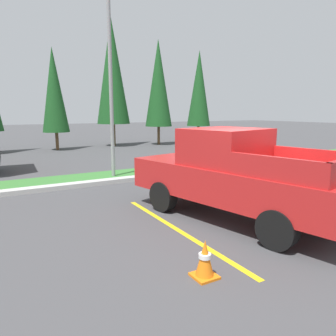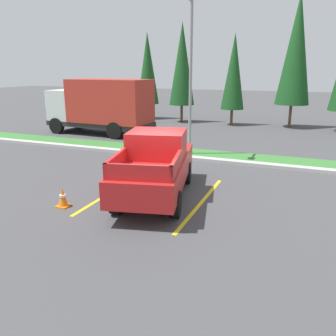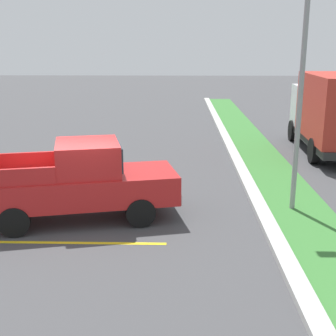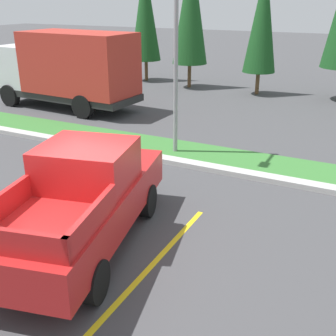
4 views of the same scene
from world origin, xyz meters
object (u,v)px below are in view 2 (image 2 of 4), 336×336
street_light (190,68)px  cypress_tree_leftmost (148,69)px  cypress_tree_center (234,72)px  cypress_tree_left_inner (182,64)px  cypress_tree_right_inner (296,50)px  pickup_truck_main (156,165)px  cargo_truck_distant (101,105)px  traffic_cone (63,197)px

street_light → cypress_tree_leftmost: (-7.30, 11.15, -0.00)m
cypress_tree_center → cypress_tree_left_inner: bearing=178.8°
cypress_tree_leftmost → cypress_tree_right_inner: cypress_tree_right_inner is taller
pickup_truck_main → cypress_tree_leftmost: (-8.11, 16.84, 2.98)m
pickup_truck_main → cypress_tree_right_inner: size_ratio=0.62×
cypress_tree_leftmost → cypress_tree_center: bearing=-6.7°
cypress_tree_left_inner → cypress_tree_center: size_ratio=1.14×
street_light → cypress_tree_center: 10.30m
cypress_tree_left_inner → cargo_truck_distant: bearing=-112.4°
cargo_truck_distant → cypress_tree_right_inner: 13.56m
cargo_truck_distant → traffic_cone: size_ratio=11.51×
cypress_tree_right_inner → street_light: bearing=-110.2°
pickup_truck_main → cypress_tree_right_inner: cypress_tree_right_inner is taller
cypress_tree_right_inner → cypress_tree_center: bearing=-173.5°
cargo_truck_distant → street_light: bearing=-26.3°
cypress_tree_left_inner → cypress_tree_right_inner: 8.09m
street_light → cypress_tree_leftmost: bearing=123.2°
street_light → cypress_tree_right_inner: bearing=69.8°
pickup_truck_main → cypress_tree_right_inner: (3.15, 16.45, 4.20)m
pickup_truck_main → traffic_cone: (-2.21, -1.92, -0.75)m
cypress_tree_center → traffic_cone: size_ratio=10.75×
cypress_tree_left_inner → cypress_tree_right_inner: (8.03, 0.38, 0.90)m
pickup_truck_main → cargo_truck_distant: cargo_truck_distant is taller
pickup_truck_main → cypress_tree_center: bearing=93.3°
street_light → traffic_cone: size_ratio=11.58×
pickup_truck_main → cypress_tree_left_inner: 17.12m
cargo_truck_distant → cypress_tree_center: size_ratio=1.07×
street_light → cypress_tree_center: street_light is taller
cypress_tree_left_inner → pickup_truck_main: bearing=-73.1°
street_light → cypress_tree_left_inner: bearing=111.4°
cypress_tree_leftmost → cypress_tree_left_inner: cypress_tree_left_inner is taller
street_light → cypress_tree_leftmost: 13.32m
cargo_truck_distant → cypress_tree_left_inner: cypress_tree_left_inner is taller
traffic_cone → cypress_tree_center: bearing=85.9°
traffic_cone → cypress_tree_right_inner: bearing=73.7°
cypress_tree_center → cypress_tree_right_inner: size_ratio=0.72×
cypress_tree_right_inner → traffic_cone: size_ratio=14.84×
cypress_tree_leftmost → cypress_tree_right_inner: size_ratio=0.77×
cargo_truck_distant → cypress_tree_center: cypress_tree_center is taller
cargo_truck_distant → cypress_tree_left_inner: bearing=67.6°
street_light → cypress_tree_right_inner: cypress_tree_right_inner is taller
cargo_truck_distant → cypress_tree_leftmost: cypress_tree_leftmost is taller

